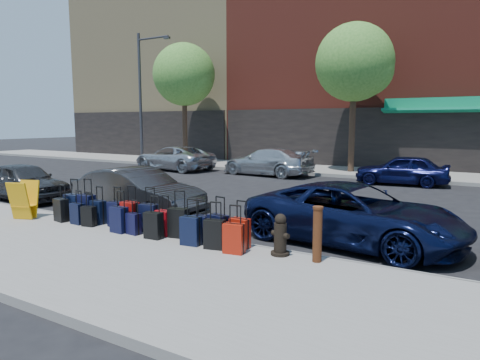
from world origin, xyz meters
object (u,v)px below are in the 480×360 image
Objects in this scene: display_rack at (24,200)px; car_far_1 at (267,162)px; bollard at (317,233)px; car_far_0 at (174,158)px; tree_center at (357,64)px; fire_hydrant at (280,236)px; tree_left at (186,76)px; car_near_0 at (24,181)px; car_far_2 at (402,170)px; car_near_2 at (354,214)px; streetlight at (142,90)px; suitcase_front_5 at (149,218)px; car_near_1 at (137,193)px.

car_far_1 is at bearing 67.42° from display_rack.
car_far_0 reaches higher than bollard.
fire_hydrant is (2.70, -14.31, -4.90)m from tree_center.
tree_left is 1.96× the size of car_near_0.
tree_center is 1.52× the size of car_far_0.
tree_center is 6.10m from car_far_2.
car_far_0 is 11.89m from car_far_2.
fire_hydrant is 0.17× the size of car_far_1.
car_far_0 is (-12.56, 11.37, 0.00)m from bollard.
tree_left reaches higher than car_far_1.
display_rack is at bearing 116.01° from car_near_2.
tree_left is 7.54× the size of display_rack.
car_near_0 is (5.91, -12.09, -4.03)m from streetlight.
streetlight is at bearing -110.59° from car_far_0.
suitcase_front_5 is 0.27× the size of car_far_2.
streetlight is 16.76m from car_near_1.
car_far_2 reaches higher than suitcase_front_5.
car_far_2 reaches higher than bollard.
car_near_1 is (-5.14, 1.61, 0.16)m from fire_hydrant.
streetlight reaches higher than car_far_2.
car_near_1 is at bearing -47.50° from streetlight.
tree_center is at bearing -26.88° from car_near_0.
car_far_1 is at bearing 43.64° from car_near_2.
car_near_0 is at bearing 16.32° from car_far_0.
car_far_1 is at bearing 101.69° from car_far_0.
tree_center is 13.48m from streetlight.
streetlight is 6.30m from car_far_0.
bollard is (4.02, -0.08, 0.20)m from suitcase_front_5.
bollard is at bearing -94.41° from car_near_0.
tree_left is at bearing -148.04° from car_far_0.
tree_left is 20.07m from fire_hydrant.
car_near_0 is (-7.53, -12.79, -4.78)m from tree_center.
fire_hydrant is 6.96m from display_rack.
car_near_1 reaches higher than display_rack.
car_far_0 is (-12.64, 9.40, 0.01)m from car_near_2.
car_far_0 reaches higher than display_rack.
car_far_1 reaches higher than car_far_2.
display_rack is at bearing -119.02° from car_near_0.
tree_center reaches higher than bollard.
streetlight is at bearing 141.05° from bollard.
fire_hydrant is 13.36m from car_far_1.
car_near_0 reaches higher than display_rack.
fire_hydrant is 5.39m from car_near_1.
car_near_1 is (-5.87, 1.64, 0.01)m from bollard.
bollard is 11.75m from car_far_2.
car_near_2 is at bearing -84.28° from car_near_1.
car_far_1 is at bearing -19.96° from tree_left.
tree_left is at bearing 180.00° from tree_center.
streetlight is 1.70× the size of car_far_1.
car_near_0 is 9.96m from car_far_0.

